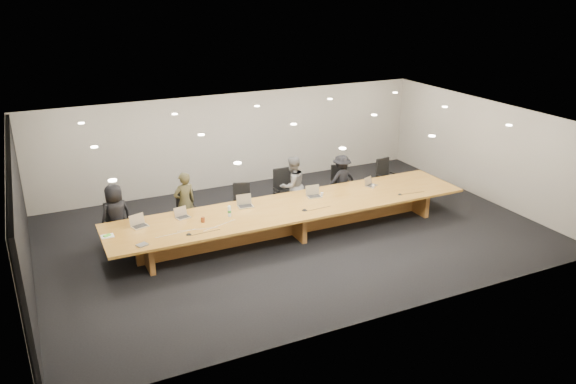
% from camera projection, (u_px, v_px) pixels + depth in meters
% --- Properties ---
extents(ground, '(12.00, 12.00, 0.00)m').
position_uv_depth(ground, '(293.00, 234.00, 13.86)').
color(ground, black).
rests_on(ground, ground).
extents(back_wall, '(12.00, 0.02, 2.80)m').
position_uv_depth(back_wall, '(235.00, 140.00, 16.74)').
color(back_wall, silver).
rests_on(back_wall, ground).
extents(left_wall_panel, '(0.08, 7.84, 2.74)m').
position_uv_depth(left_wall_panel, '(21.00, 225.00, 10.99)').
color(left_wall_panel, black).
rests_on(left_wall_panel, ground).
extents(conference_table, '(9.00, 1.80, 0.75)m').
position_uv_depth(conference_table, '(293.00, 214.00, 13.67)').
color(conference_table, '#9C6722').
rests_on(conference_table, ground).
extents(chair_far_left, '(0.55, 0.55, 1.02)m').
position_uv_depth(chair_far_left, '(116.00, 224.00, 13.18)').
color(chair_far_left, black).
rests_on(chair_far_left, ground).
extents(chair_left, '(0.55, 0.55, 1.03)m').
position_uv_depth(chair_left, '(187.00, 211.00, 13.87)').
color(chair_left, black).
rests_on(chair_left, ground).
extents(chair_mid_left, '(0.66, 0.66, 1.03)m').
position_uv_depth(chair_mid_left, '(242.00, 204.00, 14.34)').
color(chair_mid_left, black).
rests_on(chair_mid_left, ground).
extents(chair_mid_right, '(0.62, 0.62, 1.21)m').
position_uv_depth(chair_mid_right, '(286.00, 191.00, 14.95)').
color(chair_mid_right, black).
rests_on(chair_mid_right, ground).
extents(chair_right, '(0.65, 0.65, 1.08)m').
position_uv_depth(chair_right, '(341.00, 184.00, 15.63)').
color(chair_right, black).
rests_on(chair_right, ground).
extents(chair_far_right, '(0.63, 0.63, 1.10)m').
position_uv_depth(chair_far_right, '(387.00, 177.00, 16.18)').
color(chair_far_right, black).
rests_on(chair_far_right, ground).
extents(person_a, '(0.86, 0.70, 1.53)m').
position_uv_depth(person_a, '(116.00, 216.00, 12.97)').
color(person_a, black).
rests_on(person_a, ground).
extents(person_b, '(0.63, 0.47, 1.56)m').
position_uv_depth(person_b, '(185.00, 203.00, 13.69)').
color(person_b, '#35321D').
rests_on(person_b, ground).
extents(person_c, '(0.89, 0.76, 1.59)m').
position_uv_depth(person_c, '(292.00, 186.00, 14.78)').
color(person_c, '#555558').
rests_on(person_c, ground).
extents(person_d, '(0.92, 0.55, 1.41)m').
position_uv_depth(person_d, '(341.00, 180.00, 15.50)').
color(person_d, black).
rests_on(person_d, ground).
extents(laptop_a, '(0.40, 0.34, 0.27)m').
position_uv_depth(laptop_a, '(139.00, 221.00, 12.38)').
color(laptop_a, '#C3B395').
rests_on(laptop_a, conference_table).
extents(laptop_b, '(0.36, 0.30, 0.25)m').
position_uv_depth(laptop_b, '(183.00, 213.00, 12.85)').
color(laptop_b, '#C4B196').
rests_on(laptop_b, conference_table).
extents(laptop_c, '(0.39, 0.30, 0.29)m').
position_uv_depth(laptop_c, '(245.00, 201.00, 13.47)').
color(laptop_c, tan).
rests_on(laptop_c, conference_table).
extents(laptop_d, '(0.38, 0.30, 0.28)m').
position_uv_depth(laptop_d, '(314.00, 192.00, 14.09)').
color(laptop_d, tan).
rests_on(laptop_d, conference_table).
extents(laptop_e, '(0.36, 0.32, 0.24)m').
position_uv_depth(laptop_e, '(372.00, 182.00, 14.85)').
color(laptop_e, tan).
rests_on(laptop_e, conference_table).
extents(water_bottle, '(0.09, 0.09, 0.25)m').
position_uv_depth(water_bottle, '(229.00, 211.00, 12.93)').
color(water_bottle, silver).
rests_on(water_bottle, conference_table).
extents(amber_mug, '(0.10, 0.10, 0.11)m').
position_uv_depth(amber_mug, '(203.00, 220.00, 12.65)').
color(amber_mug, maroon).
rests_on(amber_mug, conference_table).
extents(paper_cup_near, '(0.09, 0.09, 0.09)m').
position_uv_depth(paper_cup_near, '(322.00, 194.00, 14.19)').
color(paper_cup_near, silver).
rests_on(paper_cup_near, conference_table).
extents(paper_cup_far, '(0.09, 0.09, 0.09)m').
position_uv_depth(paper_cup_far, '(373.00, 187.00, 14.72)').
color(paper_cup_far, silver).
rests_on(paper_cup_far, conference_table).
extents(notepad, '(0.27, 0.21, 0.02)m').
position_uv_depth(notepad, '(107.00, 236.00, 11.95)').
color(notepad, white).
rests_on(notepad, conference_table).
extents(lime_gadget, '(0.17, 0.14, 0.02)m').
position_uv_depth(lime_gadget, '(107.00, 235.00, 11.94)').
color(lime_gadget, '#5DC935').
rests_on(lime_gadget, notepad).
extents(av_box, '(0.26, 0.23, 0.03)m').
position_uv_depth(av_box, '(142.00, 245.00, 11.53)').
color(av_box, '#9E9EA3').
rests_on(av_box, conference_table).
extents(mic_left, '(0.16, 0.16, 0.03)m').
position_uv_depth(mic_left, '(189.00, 234.00, 12.03)').
color(mic_left, black).
rests_on(mic_left, conference_table).
extents(mic_center, '(0.17, 0.17, 0.03)m').
position_uv_depth(mic_center, '(304.00, 210.00, 13.30)').
color(mic_center, black).
rests_on(mic_center, conference_table).
extents(mic_right, '(0.11, 0.11, 0.03)m').
position_uv_depth(mic_right, '(400.00, 194.00, 14.28)').
color(mic_right, black).
rests_on(mic_right, conference_table).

